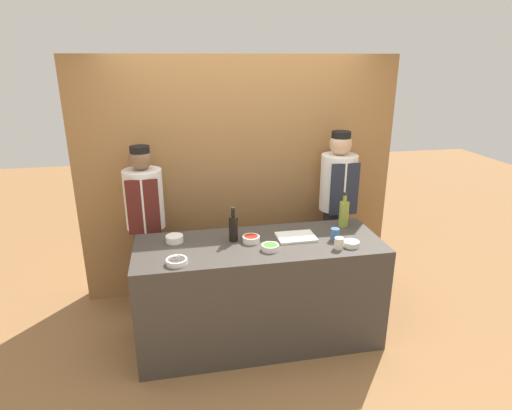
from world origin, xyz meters
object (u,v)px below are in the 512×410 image
Objects in this scene: sauce_bowl_red at (251,239)px; cup_cream at (339,243)px; sauce_bowl_green at (270,247)px; bottle_oil at (344,213)px; bottle_soy at (233,228)px; cup_blue at (335,234)px; sauce_bowl_purple at (351,243)px; cutting_board at (296,237)px; sauce_bowl_brown at (177,261)px; sauce_bowl_yellow at (174,238)px; chef_right at (337,207)px; chef_left at (146,224)px.

sauce_bowl_red is 1.53× the size of cup_cream.
bottle_oil reaches higher than sauce_bowl_green.
sauce_bowl_red is at bearing 123.74° from sauce_bowl_green.
cup_blue is (0.83, -0.15, -0.06)m from bottle_soy.
bottle_soy is at bearing 162.35° from sauce_bowl_purple.
cutting_board is 0.39m from cup_cream.
bottle_oil is 0.51m from cup_cream.
sauce_bowl_red reaches higher than sauce_bowl_brown.
sauce_bowl_green is 0.22m from sauce_bowl_red.
sauce_bowl_yellow is 0.41m from sauce_bowl_brown.
sauce_bowl_green reaches higher than cutting_board.
bottle_oil is (0.88, 0.19, 0.09)m from sauce_bowl_red.
chef_right is at bearing 33.63° from sauce_bowl_red.
bottle_soy is 1.31m from chef_right.
sauce_bowl_brown is 1.28m from cup_cream.
chef_left is at bearing 115.15° from sauce_bowl_yellow.
sauce_bowl_red is 0.72m from cup_cream.
sauce_bowl_green is (0.74, -0.30, -0.01)m from sauce_bowl_yellow.
bottle_oil is 1.84m from chef_left.
sauce_bowl_yellow is at bearing -177.49° from bottle_oil.
bottle_oil reaches higher than cutting_board.
bottle_oil is at bearing 64.09° from cup_cream.
cutting_board is at bearing -133.08° from chef_right.
chef_left is (-0.88, 0.67, -0.07)m from sauce_bowl_red.
chef_right is (0.34, 0.93, -0.04)m from cup_cream.
sauce_bowl_yellow is 1.34m from cup_blue.
cutting_board is 0.20× the size of chef_left.
sauce_bowl_purple is 0.46m from cutting_board.
sauce_bowl_yellow reaches higher than sauce_bowl_purple.
sauce_bowl_red is 0.44× the size of cutting_board.
cup_blue reaches higher than sauce_bowl_red.
cup_blue is (0.31, -0.10, 0.04)m from cutting_board.
chef_left reaches higher than bottle_oil.
cup_blue is 1.09× the size of cup_cream.
sauce_bowl_purple reaches higher than cutting_board.
bottle_soy is (0.47, 0.34, 0.09)m from sauce_bowl_brown.
sauce_bowl_green is 1.36× the size of cup_blue.
cup_cream is 0.06× the size of chef_left.
sauce_bowl_red is at bearing -146.37° from chef_right.
sauce_bowl_brown is 0.10× the size of chef_left.
sauce_bowl_brown is at bearing -88.63° from sauce_bowl_yellow.
chef_left is (-1.55, 0.93, -0.09)m from cup_cream.
cup_blue is at bearing 8.83° from sauce_bowl_green.
chef_right is at bearing 18.60° from sauce_bowl_yellow.
bottle_oil reaches higher than cup_cream.
sauce_bowl_purple is at bearing -59.64° from cup_blue.
bottle_soy is (0.48, -0.07, 0.08)m from sauce_bowl_yellow.
bottle_soy reaches higher than cup_cream.
chef_right reaches higher than sauce_bowl_yellow.
sauce_bowl_red is at bearing 24.86° from sauce_bowl_brown.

